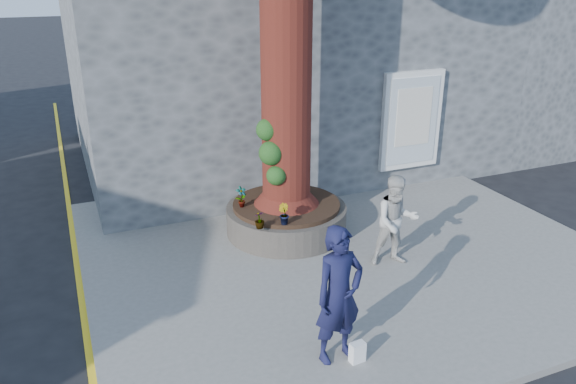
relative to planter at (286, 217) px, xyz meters
name	(u,v)px	position (x,y,z in m)	size (l,w,h in m)	color
ground	(288,297)	(-0.80, -2.00, -0.41)	(120.00, 120.00, 0.00)	black
pavement	(342,250)	(0.70, -1.00, -0.35)	(9.00, 8.00, 0.12)	slate
yellow_line	(83,306)	(-3.85, -1.00, -0.41)	(0.10, 30.00, 0.01)	yellow
stone_shop	(271,37)	(1.70, 5.20, 2.75)	(10.30, 8.30, 6.30)	#4A4D4F
neighbour_shop	(506,31)	(9.70, 5.20, 2.59)	(6.00, 8.00, 6.00)	#4A4D4F
planter	(286,217)	(0.00, 0.00, 0.00)	(2.30, 2.30, 0.60)	black
man	(339,295)	(-0.83, -3.74, 0.64)	(0.68, 0.45, 1.87)	#141537
woman	(396,221)	(1.22, -1.87, 0.51)	(0.78, 0.61, 1.60)	#B7B5B0
shopping_bag	(357,352)	(-0.63, -3.93, -0.15)	(0.20, 0.12, 0.28)	white
plant_a	(241,197)	(-0.85, 0.14, 0.51)	(0.21, 0.15, 0.41)	gray
plant_b	(284,214)	(-0.41, -0.85, 0.49)	(0.20, 0.20, 0.37)	gray
plant_c	(260,220)	(-0.85, -0.85, 0.46)	(0.17, 0.17, 0.31)	gray
plant_d	(270,181)	(-0.01, 0.85, 0.46)	(0.27, 0.24, 0.30)	gray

